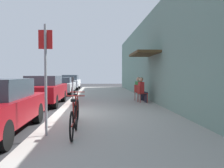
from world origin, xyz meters
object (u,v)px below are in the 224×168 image
object	(u,v)px
parking_meter	(73,88)
parked_car_3	(70,82)
parked_car_2	(61,86)
cafe_chair_0	(141,93)
cafe_chair_1	(138,91)
bicycle_0	(74,120)
parked_car_1	(44,90)
street_sign	(46,71)
seated_patron_1	(139,88)
bicycle_1	(76,111)
seated_patron_0	(142,89)

from	to	relation	value
parking_meter	parked_car_3	bearing A→B (deg)	96.79
parked_car_2	parking_meter	world-z (taller)	parking_meter
cafe_chair_0	parked_car_2	bearing A→B (deg)	128.33
cafe_chair_1	bicycle_0	bearing A→B (deg)	-111.69
parked_car_1	parked_car_3	size ratio (longest dim) A/B	1.00
street_sign	seated_patron_1	world-z (taller)	street_sign
parked_car_1	bicycle_0	size ratio (longest dim) A/B	2.57
parked_car_1	bicycle_1	bearing A→B (deg)	-68.20
parked_car_3	street_sign	distance (m)	18.75
parked_car_1	parking_meter	distance (m)	1.78
parked_car_3	cafe_chair_0	bearing A→B (deg)	-68.29
street_sign	bicycle_1	world-z (taller)	street_sign
parking_meter	cafe_chair_1	bearing A→B (deg)	22.00
parked_car_3	bicycle_0	xyz separation A→B (m)	(2.15, -18.70, -0.29)
parked_car_1	parked_car_3	bearing A→B (deg)	90.00
bicycle_1	seated_patron_0	distance (m)	5.74
street_sign	cafe_chair_1	xyz separation A→B (m)	(3.46, 7.03, -1.02)
parking_meter	seated_patron_1	xyz separation A→B (m)	(3.47, 1.39, -0.07)
seated_patron_0	cafe_chair_1	distance (m)	0.82
parking_meter	street_sign	xyz separation A→B (m)	(-0.05, -5.65, 0.75)
parked_car_3	cafe_chair_0	world-z (taller)	parked_car_3
parked_car_1	bicycle_0	xyz separation A→B (m)	(2.15, -6.54, -0.29)
parking_meter	seated_patron_1	world-z (taller)	parking_meter
parked_car_3	seated_patron_0	size ratio (longest dim) A/B	3.41
parked_car_2	street_sign	bearing A→B (deg)	-83.15
cafe_chair_1	seated_patron_1	bearing A→B (deg)	16.96
parking_meter	seated_patron_0	world-z (taller)	parking_meter
bicycle_0	cafe_chair_1	bearing A→B (deg)	68.31
parked_car_3	cafe_chair_0	distance (m)	13.39
parking_meter	seated_patron_0	size ratio (longest dim) A/B	1.02
street_sign	parking_meter	bearing A→B (deg)	89.49
parked_car_3	parked_car_2	bearing A→B (deg)	-90.00
parking_meter	cafe_chair_0	size ratio (longest dim) A/B	1.52
parked_car_3	bicycle_1	world-z (taller)	parked_car_3
parked_car_3	street_sign	xyz separation A→B (m)	(1.50, -18.67, 0.87)
parked_car_3	parking_meter	world-z (taller)	parked_car_3
parked_car_2	cafe_chair_0	size ratio (longest dim) A/B	5.06
street_sign	parked_car_1	bearing A→B (deg)	102.97
seated_patron_1	street_sign	bearing A→B (deg)	-116.52
parking_meter	street_sign	bearing A→B (deg)	-90.51
parking_meter	street_sign	size ratio (longest dim) A/B	0.51
parked_car_1	cafe_chair_0	bearing A→B (deg)	-3.37
parked_car_2	bicycle_0	xyz separation A→B (m)	(2.15, -12.52, -0.22)
parked_car_2	bicycle_1	bearing A→B (deg)	-79.45
seated_patron_0	cafe_chair_1	bearing A→B (deg)	94.07
bicycle_1	cafe_chair_0	bearing A→B (deg)	59.68
street_sign	cafe_chair_1	size ratio (longest dim) A/B	2.99
parked_car_1	parking_meter	size ratio (longest dim) A/B	3.33
parked_car_2	parked_car_3	size ratio (longest dim) A/B	1.00
bicycle_0	seated_patron_1	distance (m)	7.64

